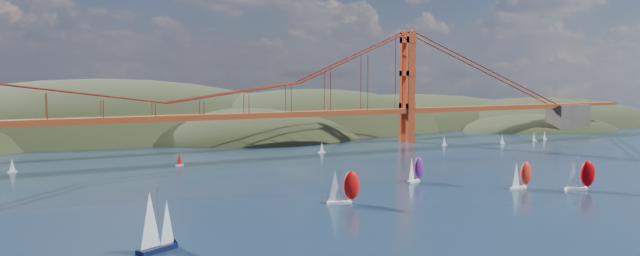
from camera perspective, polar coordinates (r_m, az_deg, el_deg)
The scene contains 14 objects.
headlands at distance 372.32m, azimuth -10.60°, elevation -2.26°, with size 725.00×225.00×96.00m.
bridge at distance 262.42m, azimuth -14.32°, elevation 4.47°, with size 552.00×12.00×55.00m.
sloop_navy at distance 123.04m, azimuth -14.83°, elevation -8.32°, with size 8.98×7.23×13.09m.
racer_0 at distance 162.65m, azimuth 2.09°, elevation -5.34°, with size 8.73×5.25×9.78m.
racer_1 at distance 193.12m, azimuth 17.89°, elevation -4.07°, with size 7.82×3.26×8.93m.
racer_2 at distance 196.63m, azimuth 22.66°, elevation -3.93°, with size 8.78×6.09×9.84m.
racer_rwb at distance 196.94m, azimuth 8.69°, elevation -3.71°, with size 7.98×5.25×8.93m.
distant_boat_3 at distance 238.54m, azimuth -26.32°, elevation -3.10°, with size 3.00×2.00×4.70m.
distant_boat_4 at distance 300.31m, azimuth 11.29°, elevation -1.13°, with size 3.00×2.00×4.70m.
distant_boat_5 at distance 314.38m, azimuth 16.32°, elevation -0.97°, with size 3.00×2.00×4.70m.
distant_boat_6 at distance 333.11m, azimuth 18.97°, elevation -0.72°, with size 3.00×2.00×4.70m.
distant_boat_7 at distance 340.05m, azimuth 19.84°, elevation -0.63°, with size 3.00×2.00×4.70m.
distant_boat_8 at distance 267.14m, azimuth 0.16°, elevation -1.78°, with size 3.00×2.00×4.70m.
distant_boat_9 at distance 235.87m, azimuth -12.75°, elevation -2.80°, with size 3.00×2.00×4.70m.
Camera 1 is at (-61.14, -75.61, 33.62)m, focal length 35.00 mm.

